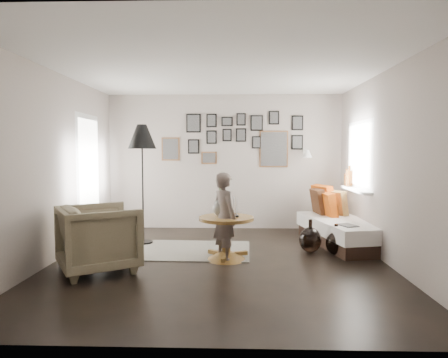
{
  "coord_description": "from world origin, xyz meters",
  "views": [
    {
      "loc": [
        0.24,
        -5.35,
        1.51
      ],
      "look_at": [
        0.05,
        0.5,
        1.1
      ],
      "focal_mm": 32.0,
      "sensor_mm": 36.0,
      "label": 1
    }
  ],
  "objects_px": {
    "daybed": "(340,227)",
    "demijohn_large": "(310,240)",
    "armchair": "(99,238)",
    "magazine_basket": "(80,251)",
    "floor_lamp": "(142,141)",
    "child": "(225,217)",
    "demijohn_small": "(336,243)",
    "pedestal_table": "(226,240)",
    "vase": "(221,205)"
  },
  "relations": [
    {
      "from": "daybed",
      "to": "demijohn_large",
      "type": "bearing_deg",
      "value": -147.86
    },
    {
      "from": "armchair",
      "to": "magazine_basket",
      "type": "height_order",
      "value": "armchair"
    },
    {
      "from": "floor_lamp",
      "to": "demijohn_large",
      "type": "distance_m",
      "value": 3.05
    },
    {
      "from": "magazine_basket",
      "to": "child",
      "type": "xyz_separation_m",
      "value": [
        1.86,
        0.4,
        0.39
      ]
    },
    {
      "from": "daybed",
      "to": "demijohn_small",
      "type": "relative_size",
      "value": 4.42
    },
    {
      "from": "child",
      "to": "pedestal_table",
      "type": "bearing_deg",
      "value": -50.24
    },
    {
      "from": "vase",
      "to": "magazine_basket",
      "type": "distance_m",
      "value": 1.94
    },
    {
      "from": "daybed",
      "to": "child",
      "type": "xyz_separation_m",
      "value": [
        -1.84,
        -1.05,
        0.33
      ]
    },
    {
      "from": "pedestal_table",
      "to": "floor_lamp",
      "type": "height_order",
      "value": "floor_lamp"
    },
    {
      "from": "floor_lamp",
      "to": "demijohn_large",
      "type": "bearing_deg",
      "value": -10.96
    },
    {
      "from": "demijohn_large",
      "to": "armchair",
      "type": "bearing_deg",
      "value": -160.43
    },
    {
      "from": "vase",
      "to": "armchair",
      "type": "distance_m",
      "value": 1.66
    },
    {
      "from": "vase",
      "to": "daybed",
      "type": "relative_size",
      "value": 0.27
    },
    {
      "from": "demijohn_small",
      "to": "demijohn_large",
      "type": "bearing_deg",
      "value": 161.08
    },
    {
      "from": "magazine_basket",
      "to": "demijohn_large",
      "type": "xyz_separation_m",
      "value": [
        3.12,
        0.89,
        -0.03
      ]
    },
    {
      "from": "pedestal_table",
      "to": "vase",
      "type": "xyz_separation_m",
      "value": [
        -0.08,
        0.02,
        0.49
      ]
    },
    {
      "from": "pedestal_table",
      "to": "magazine_basket",
      "type": "height_order",
      "value": "pedestal_table"
    },
    {
      "from": "armchair",
      "to": "floor_lamp",
      "type": "distance_m",
      "value": 1.97
    },
    {
      "from": "vase",
      "to": "demijohn_large",
      "type": "relative_size",
      "value": 1.1
    },
    {
      "from": "vase",
      "to": "demijohn_large",
      "type": "height_order",
      "value": "vase"
    },
    {
      "from": "daybed",
      "to": "vase",
      "type": "bearing_deg",
      "value": -165.13
    },
    {
      "from": "daybed",
      "to": "child",
      "type": "relative_size",
      "value": 1.63
    },
    {
      "from": "pedestal_table",
      "to": "demijohn_large",
      "type": "height_order",
      "value": "pedestal_table"
    },
    {
      "from": "demijohn_small",
      "to": "vase",
      "type": "bearing_deg",
      "value": -170.4
    },
    {
      "from": "demijohn_large",
      "to": "child",
      "type": "height_order",
      "value": "child"
    },
    {
      "from": "child",
      "to": "magazine_basket",
      "type": "bearing_deg",
      "value": 67.79
    },
    {
      "from": "child",
      "to": "daybed",
      "type": "bearing_deg",
      "value": -94.44
    },
    {
      "from": "magazine_basket",
      "to": "demijohn_large",
      "type": "relative_size",
      "value": 0.93
    },
    {
      "from": "demijohn_small",
      "to": "child",
      "type": "distance_m",
      "value": 1.71
    },
    {
      "from": "pedestal_table",
      "to": "demijohn_small",
      "type": "xyz_separation_m",
      "value": [
        1.59,
        0.3,
        -0.11
      ]
    },
    {
      "from": "pedestal_table",
      "to": "daybed",
      "type": "distance_m",
      "value": 2.07
    },
    {
      "from": "child",
      "to": "demijohn_small",
      "type": "bearing_deg",
      "value": -111.22
    },
    {
      "from": "vase",
      "to": "armchair",
      "type": "height_order",
      "value": "vase"
    },
    {
      "from": "vase",
      "to": "daybed",
      "type": "bearing_deg",
      "value": 26.91
    },
    {
      "from": "pedestal_table",
      "to": "child",
      "type": "bearing_deg",
      "value": -105.96
    },
    {
      "from": "vase",
      "to": "floor_lamp",
      "type": "relative_size",
      "value": 0.28
    },
    {
      "from": "pedestal_table",
      "to": "demijohn_small",
      "type": "relative_size",
      "value": 1.69
    },
    {
      "from": "floor_lamp",
      "to": "demijohn_small",
      "type": "distance_m",
      "value": 3.39
    },
    {
      "from": "daybed",
      "to": "pedestal_table",
      "type": "bearing_deg",
      "value": -163.63
    },
    {
      "from": "daybed",
      "to": "child",
      "type": "height_order",
      "value": "child"
    },
    {
      "from": "daybed",
      "to": "demijohn_large",
      "type": "xyz_separation_m",
      "value": [
        -0.58,
        -0.56,
        -0.09
      ]
    },
    {
      "from": "vase",
      "to": "child",
      "type": "height_order",
      "value": "child"
    },
    {
      "from": "daybed",
      "to": "armchair",
      "type": "relative_size",
      "value": 2.16
    },
    {
      "from": "pedestal_table",
      "to": "daybed",
      "type": "relative_size",
      "value": 0.38
    },
    {
      "from": "magazine_basket",
      "to": "demijohn_small",
      "type": "relative_size",
      "value": 1.03
    },
    {
      "from": "armchair",
      "to": "demijohn_large",
      "type": "relative_size",
      "value": 1.86
    },
    {
      "from": "armchair",
      "to": "demijohn_small",
      "type": "height_order",
      "value": "armchair"
    },
    {
      "from": "armchair",
      "to": "daybed",
      "type": "bearing_deg",
      "value": -97.27
    },
    {
      "from": "pedestal_table",
      "to": "armchair",
      "type": "distance_m",
      "value": 1.7
    },
    {
      "from": "magazine_basket",
      "to": "child",
      "type": "relative_size",
      "value": 0.38
    }
  ]
}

